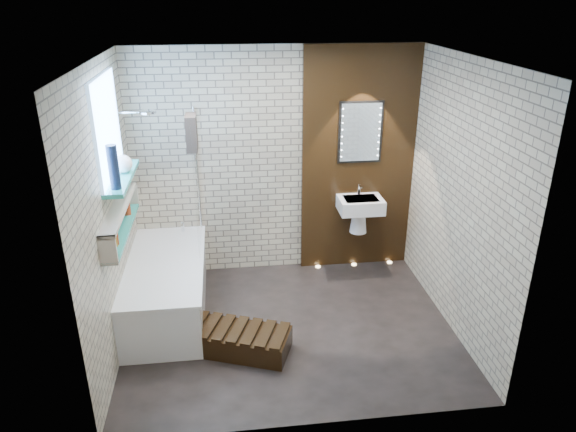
{
  "coord_description": "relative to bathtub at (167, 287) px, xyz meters",
  "views": [
    {
      "loc": [
        -0.58,
        -4.43,
        3.13
      ],
      "look_at": [
        0.0,
        0.15,
        1.15
      ],
      "focal_mm": 33.23,
      "sensor_mm": 36.0,
      "label": 1
    }
  ],
  "objects": [
    {
      "name": "ground",
      "position": [
        1.22,
        -0.45,
        -0.29
      ],
      "size": [
        3.2,
        3.2,
        0.0
      ],
      "primitive_type": "plane",
      "color": "black",
      "rests_on": "ground"
    },
    {
      "name": "room_shell",
      "position": [
        1.22,
        -0.45,
        1.01
      ],
      "size": [
        3.24,
        3.2,
        2.6
      ],
      "color": "tan",
      "rests_on": "ground"
    },
    {
      "name": "walnut_panel",
      "position": [
        2.17,
        0.82,
        1.01
      ],
      "size": [
        1.3,
        0.06,
        2.6
      ],
      "primitive_type": "cube",
      "color": "black",
      "rests_on": "ground"
    },
    {
      "name": "clerestory_window",
      "position": [
        -0.34,
        -0.1,
        1.61
      ],
      "size": [
        0.18,
        1.0,
        0.94
      ],
      "color": "#7FADE0",
      "rests_on": "room_shell"
    },
    {
      "name": "display_niche",
      "position": [
        -0.31,
        -0.3,
        0.91
      ],
      "size": [
        0.14,
        1.3,
        0.26
      ],
      "color": "teal",
      "rests_on": "room_shell"
    },
    {
      "name": "bathtub",
      "position": [
        0.0,
        0.0,
        0.0
      ],
      "size": [
        0.79,
        1.74,
        0.7
      ],
      "color": "white",
      "rests_on": "ground"
    },
    {
      "name": "bath_screen",
      "position": [
        0.35,
        0.44,
        0.99
      ],
      "size": [
        0.01,
        0.78,
        1.4
      ],
      "primitive_type": "cube",
      "color": "white",
      "rests_on": "bathtub"
    },
    {
      "name": "towel",
      "position": [
        0.35,
        0.22,
        1.56
      ],
      "size": [
        0.1,
        0.26,
        0.35
      ],
      "primitive_type": "cube",
      "color": "#282220",
      "rests_on": "bath_screen"
    },
    {
      "name": "shower_head",
      "position": [
        -0.08,
        0.5,
        1.71
      ],
      "size": [
        0.18,
        0.18,
        0.02
      ],
      "primitive_type": "cylinder",
      "color": "silver",
      "rests_on": "room_shell"
    },
    {
      "name": "washbasin",
      "position": [
        2.17,
        0.62,
        0.5
      ],
      "size": [
        0.5,
        0.36,
        0.58
      ],
      "color": "white",
      "rests_on": "walnut_panel"
    },
    {
      "name": "led_mirror",
      "position": [
        2.17,
        0.78,
        1.36
      ],
      "size": [
        0.5,
        0.02,
        0.7
      ],
      "color": "black",
      "rests_on": "walnut_panel"
    },
    {
      "name": "walnut_step",
      "position": [
        0.7,
        -0.75,
        -0.19
      ],
      "size": [
        1.03,
        0.72,
        0.21
      ],
      "primitive_type": "cube",
      "rotation": [
        0.0,
        0.0,
        -0.36
      ],
      "color": "black",
      "rests_on": "ground"
    },
    {
      "name": "niche_bottles",
      "position": [
        -0.31,
        -0.23,
        0.88
      ],
      "size": [
        0.07,
        0.76,
        0.17
      ],
      "color": "maroon",
      "rests_on": "display_niche"
    },
    {
      "name": "sill_vases",
      "position": [
        -0.28,
        -0.19,
        1.39
      ],
      "size": [
        0.17,
        0.56,
        0.38
      ],
      "color": "#121D33",
      "rests_on": "clerestory_window"
    },
    {
      "name": "floor_uplights",
      "position": [
        2.17,
        0.75,
        -0.29
      ],
      "size": [
        0.96,
        0.06,
        0.01
      ],
      "color": "#FFD899",
      "rests_on": "ground"
    }
  ]
}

